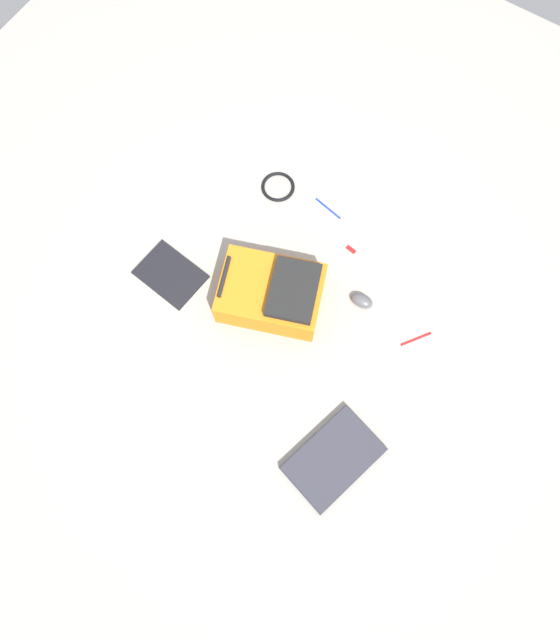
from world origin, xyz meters
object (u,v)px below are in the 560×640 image
backpack (273,293)px  cable_coil (278,187)px  usb_stick (351,249)px  book_manual (171,275)px  pen_black (328,208)px  laptop (334,458)px  computer_mouse (362,300)px  pen_blue (416,339)px

backpack → cable_coil: size_ratio=3.23×
usb_stick → book_manual: bearing=-47.9°
backpack → usb_stick: backpack is taller
cable_coil → book_manual: bearing=-13.7°
cable_coil → pen_black: (-0.03, 0.24, -0.00)m
laptop → computer_mouse: size_ratio=4.34×
laptop → pen_blue: bearing=176.5°
backpack → pen_black: size_ratio=3.37×
backpack → cable_coil: (-0.45, -0.27, -0.07)m
backpack → pen_black: 0.49m
backpack → usb_stick: bearing=157.4°
backpack → cable_coil: 0.53m
computer_mouse → pen_black: (-0.29, -0.34, -0.02)m
laptop → book_manual: bearing=-105.5°
laptop → backpack: bearing=-127.0°
pen_black → pen_blue: size_ratio=1.04×
pen_blue → usb_stick: (-0.20, -0.42, -0.00)m
usb_stick → laptop: bearing=26.4°
pen_black → laptop: bearing=32.5°
laptop → book_manual: 0.99m
computer_mouse → pen_black: size_ratio=0.65×
pen_black → pen_blue: (0.31, 0.60, 0.00)m
book_manual → computer_mouse: 0.79m
laptop → cable_coil: size_ratio=2.70×
laptop → computer_mouse: (-0.60, -0.23, 0.01)m
book_manual → computer_mouse: size_ratio=3.14×
computer_mouse → usb_stick: bearing=-144.5°
backpack → book_manual: (0.14, -0.41, -0.07)m
laptop → pen_black: size_ratio=2.81×
cable_coil → pen_blue: bearing=71.7°
book_manual → usb_stick: book_manual is taller
computer_mouse → pen_black: bearing=-136.3°
backpack → cable_coil: bearing=-149.3°
backpack → book_manual: 0.44m
book_manual → cable_coil: size_ratio=1.95×
pen_blue → book_manual: bearing=-72.2°
laptop → computer_mouse: computer_mouse is taller
backpack → usb_stick: 0.41m
book_manual → usb_stick: 0.76m
laptop → pen_black: bearing=-147.5°
backpack → laptop: backpack is taller
laptop → pen_black: 1.05m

